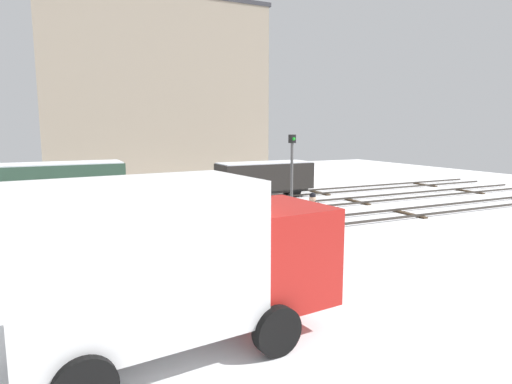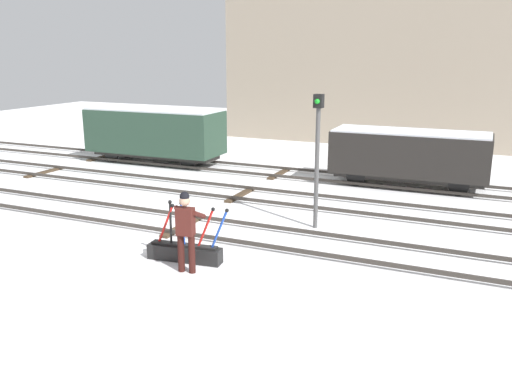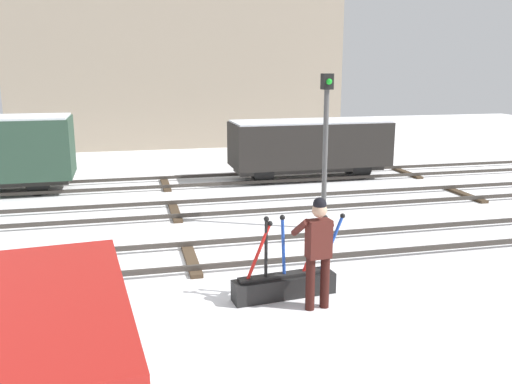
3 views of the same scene
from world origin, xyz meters
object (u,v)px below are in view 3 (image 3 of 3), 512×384
at_px(switch_lever_frame, 285,283).
at_px(freight_car_back_track, 310,145).
at_px(signal_post, 326,135).
at_px(rail_worker, 318,246).

bearing_deg(switch_lever_frame, freight_car_back_track, 62.46).
bearing_deg(signal_post, switch_lever_frame, -119.23).
bearing_deg(rail_worker, freight_car_back_track, 65.44).
distance_m(switch_lever_frame, freight_car_back_track, 10.16).
distance_m(rail_worker, signal_post, 4.63).
bearing_deg(switch_lever_frame, rail_worker, -61.01).
distance_m(rail_worker, freight_car_back_track, 10.50).
height_order(signal_post, freight_car_back_track, signal_post).
xyz_separation_m(rail_worker, freight_car_back_track, (3.26, 9.98, 0.14)).
xyz_separation_m(switch_lever_frame, rail_worker, (0.38, -0.53, 0.81)).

